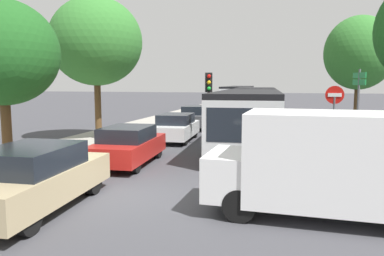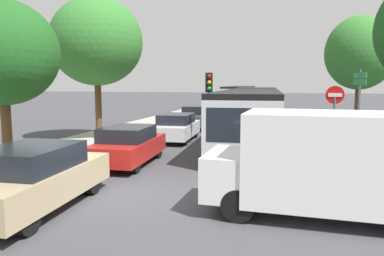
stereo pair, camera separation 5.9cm
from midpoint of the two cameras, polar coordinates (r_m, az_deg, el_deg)
The scene contains 16 objects.
ground_plane at distance 10.09m, azimuth -8.39°, elevation -10.12°, with size 200.00×200.00×0.00m, color #3D3D42.
kerb_strip_left at distance 27.67m, azimuth -5.39°, elevation 0.95°, with size 3.20×43.93×0.14m, color #9E998E.
articulated_bus at distance 20.63m, azimuth 9.30°, elevation 2.81°, with size 3.63×17.51×2.58m.
city_bus_rear at distance 43.19m, azimuth 7.27°, elevation 4.92°, with size 2.82×11.76×2.52m.
queued_car_tan at distance 9.46m, azimuth -22.94°, elevation -6.95°, with size 2.10×4.44×1.51m.
queued_car_red at distance 13.70m, azimuth -9.56°, elevation -2.58°, with size 1.92×4.08×1.38m.
queued_car_white at distance 18.92m, azimuth -2.28°, elevation 0.12°, with size 1.92×4.06×1.38m.
queued_car_graphite at distance 24.17m, azimuth 0.98°, elevation 1.71°, with size 2.03×4.30×1.46m.
queued_car_navy at distance 28.89m, azimuth 3.70°, elevation 2.50°, with size 1.95×4.13×1.40m.
white_van at distance 8.67m, azimuth 20.51°, elevation -4.85°, with size 5.05×2.11×2.31m.
traffic_light at distance 17.48m, azimuth 2.69°, elevation 5.47°, with size 0.38×0.40×3.40m.
no_entry_sign at distance 15.58m, azimuth 20.95°, elevation 2.55°, with size 0.70×0.08×2.82m.
direction_sign_post at distance 20.30m, azimuth 24.22°, elevation 5.23°, with size 0.40×1.37×3.60m.
tree_left_near at distance 12.84m, azimuth -26.85°, elevation 10.14°, with size 3.38×3.38×5.44m.
tree_left_mid at distance 19.50m, azimuth -14.27°, elevation 12.60°, with size 4.54×4.54×7.11m.
tree_right_mid at distance 24.10m, azimuth 24.35°, elevation 10.15°, with size 3.96×3.96×6.80m.
Camera 2 is at (3.87, -8.84, 2.95)m, focal length 35.00 mm.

